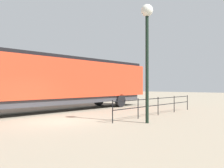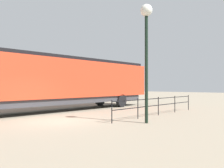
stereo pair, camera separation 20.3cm
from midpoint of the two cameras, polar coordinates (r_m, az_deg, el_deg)
The scene contains 4 objects.
ground_plane at distance 13.38m, azimuth -12.88°, elevation -8.35°, with size 120.00×120.00×0.00m, color gray.
locomotive at distance 18.51m, azimuth -11.88°, elevation 0.79°, with size 2.89×18.41×3.96m.
lamp_post at distance 12.52m, azimuth 7.69°, elevation 11.66°, with size 0.60×0.60×5.90m.
platform_fence at distance 15.69m, azimuth 10.32°, elevation -4.42°, with size 0.05×8.85×1.15m.
Camera 1 is at (10.60, -7.92, 1.85)m, focal length 39.26 mm.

